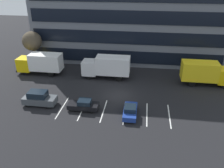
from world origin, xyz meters
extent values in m
plane|color=black|center=(0.00, 0.00, 0.00)|extent=(120.00, 120.00, 0.00)
cube|color=slate|center=(0.00, 18.00, 10.80)|extent=(35.99, 13.51, 21.60)
cube|color=black|center=(0.00, 11.18, 1.98)|extent=(34.55, 0.16, 2.30)
cube|color=black|center=(0.00, 11.18, 5.58)|extent=(34.55, 0.16, 2.30)
cube|color=black|center=(0.00, 11.18, 9.18)|extent=(34.55, 0.16, 2.30)
cube|color=silver|center=(-7.00, -4.50, 0.00)|extent=(0.14, 5.40, 0.01)
cube|color=silver|center=(-4.20, -4.50, 0.00)|extent=(0.14, 5.40, 0.01)
cube|color=silver|center=(-1.40, -4.50, 0.00)|extent=(0.14, 5.40, 0.01)
cube|color=silver|center=(1.40, -4.50, 0.00)|extent=(0.14, 5.40, 0.01)
cube|color=silver|center=(4.20, -4.50, 0.00)|extent=(0.14, 5.40, 0.01)
cube|color=silver|center=(7.00, -4.50, 0.00)|extent=(0.14, 5.40, 0.01)
cube|color=white|center=(-5.56, 5.89, 1.71)|extent=(2.35, 2.57, 2.35)
cube|color=black|center=(-6.72, 5.89, 2.18)|extent=(0.06, 2.16, 1.04)
cube|color=white|center=(-1.60, 5.89, 2.30)|extent=(5.56, 2.67, 2.89)
cube|color=black|center=(-6.79, 5.89, 0.70)|extent=(0.21, 2.57, 0.43)
cylinder|color=black|center=(-5.56, 4.78, 0.53)|extent=(1.07, 0.32, 1.07)
cylinder|color=black|center=(-5.56, 6.99, 0.53)|extent=(1.07, 0.32, 1.07)
cylinder|color=black|center=(-0.49, 4.78, 0.53)|extent=(1.07, 0.32, 1.07)
cylinder|color=black|center=(-0.49, 6.99, 0.53)|extent=(1.07, 0.32, 1.07)
cube|color=yellow|center=(12.15, 5.46, 2.28)|extent=(5.51, 2.65, 2.86)
cylinder|color=black|center=(16.08, 6.55, 0.53)|extent=(1.06, 0.32, 1.06)
cylinder|color=black|center=(11.05, 6.55, 0.53)|extent=(1.06, 0.32, 1.06)
cylinder|color=black|center=(11.05, 4.37, 0.53)|extent=(1.06, 0.32, 1.06)
cube|color=yellow|center=(-17.13, 6.00, 1.67)|extent=(2.29, 2.50, 2.29)
cube|color=black|center=(-18.26, 6.00, 2.12)|extent=(0.06, 2.10, 1.01)
cube|color=white|center=(-13.28, 6.00, 2.24)|extent=(5.42, 2.60, 2.81)
cube|color=black|center=(-18.33, 6.00, 0.68)|extent=(0.21, 2.50, 0.42)
cylinder|color=black|center=(-17.13, 4.92, 0.52)|extent=(1.04, 0.31, 1.04)
cylinder|color=black|center=(-17.13, 7.07, 0.52)|extent=(1.04, 0.31, 1.04)
cylinder|color=black|center=(-12.20, 4.92, 0.52)|extent=(1.04, 0.31, 1.04)
cylinder|color=black|center=(-12.20, 7.07, 0.52)|extent=(1.04, 0.31, 1.04)
cube|color=#474C51|center=(-10.18, -4.15, 0.72)|extent=(4.42, 1.87, 0.91)
cube|color=black|center=(-10.40, -4.15, 1.59)|extent=(2.43, 1.65, 0.82)
cylinder|color=black|center=(-8.77, -3.33, 0.33)|extent=(0.65, 0.21, 0.65)
cylinder|color=black|center=(-8.77, -4.97, 0.33)|extent=(0.65, 0.21, 0.65)
cylinder|color=black|center=(-11.59, -3.33, 0.33)|extent=(0.65, 0.21, 0.65)
cylinder|color=black|center=(-11.59, -4.97, 0.33)|extent=(0.65, 0.21, 0.65)
cube|color=black|center=(-4.09, -4.52, 0.55)|extent=(3.99, 1.67, 0.65)
cube|color=black|center=(-3.89, -4.52, 1.15)|extent=(1.67, 1.47, 0.56)
cylinder|color=black|center=(-5.36, -5.24, 0.28)|extent=(0.56, 0.20, 0.56)
cylinder|color=black|center=(-5.36, -3.80, 0.28)|extent=(0.56, 0.20, 0.56)
cylinder|color=black|center=(-2.81, -5.24, 0.28)|extent=(0.56, 0.20, 0.56)
cylinder|color=black|center=(-2.81, -3.80, 0.28)|extent=(0.56, 0.20, 0.56)
cube|color=navy|center=(2.08, -5.02, 0.54)|extent=(1.63, 3.90, 0.64)
cube|color=black|center=(2.08, -5.21, 1.13)|extent=(1.44, 1.64, 0.54)
cylinder|color=black|center=(1.38, -3.77, 0.27)|extent=(0.20, 0.54, 0.54)
cylinder|color=black|center=(2.79, -3.77, 0.27)|extent=(0.20, 0.54, 0.54)
cylinder|color=black|center=(1.38, -6.27, 0.27)|extent=(0.20, 0.54, 0.54)
cylinder|color=black|center=(2.79, -6.27, 0.27)|extent=(0.20, 0.54, 0.54)
cylinder|color=#473323|center=(-17.00, 9.38, 1.72)|extent=(0.28, 0.28, 3.44)
sphere|color=#4C4233|center=(-17.00, 9.38, 4.82)|extent=(3.51, 3.51, 3.51)
camera|label=1|loc=(3.29, -29.97, 16.57)|focal=37.59mm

